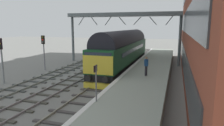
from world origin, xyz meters
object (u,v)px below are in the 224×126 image
platform_number_sign (96,78)px  signal_post_far (44,48)px  diesel_locomotive (124,49)px  signal_post_mid (1,55)px  waiting_passenger (146,64)px

platform_number_sign → signal_post_far: bearing=135.9°
diesel_locomotive → signal_post_mid: diesel_locomotive is taller
signal_post_mid → signal_post_far: 6.21m
signal_post_far → platform_number_sign: bearing=-44.1°
signal_post_far → signal_post_mid: bearing=-90.0°
signal_post_mid → signal_post_far: bearing=90.0°
platform_number_sign → diesel_locomotive: bearing=97.9°
signal_post_far → platform_number_sign: 14.94m
signal_post_mid → platform_number_sign: bearing=-21.3°
diesel_locomotive → signal_post_far: size_ratio=4.37×
platform_number_sign → waiting_passenger: size_ratio=1.26×
diesel_locomotive → waiting_passenger: 7.98m
platform_number_sign → waiting_passenger: 7.25m
signal_post_mid → signal_post_far: (0.00, 6.21, -0.02)m
signal_post_far → waiting_passenger: size_ratio=2.51×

